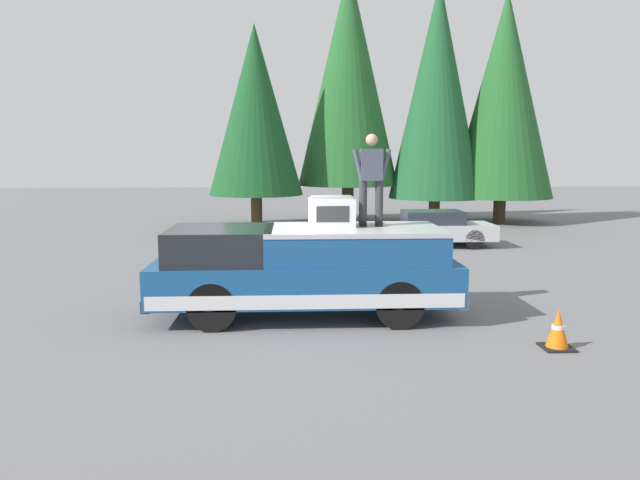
# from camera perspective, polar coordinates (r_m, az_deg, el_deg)

# --- Properties ---
(ground_plane) EXTENTS (90.00, 90.00, 0.00)m
(ground_plane) POSITION_cam_1_polar(r_m,az_deg,el_deg) (11.18, -4.21, -7.34)
(ground_plane) COLOR slate
(pickup_truck) EXTENTS (2.01, 5.54, 1.65)m
(pickup_truck) POSITION_cam_1_polar(r_m,az_deg,el_deg) (11.10, -1.39, -2.81)
(pickup_truck) COLOR navy
(pickup_truck) RESTS_ON ground
(compressor_unit) EXTENTS (0.65, 0.84, 0.56)m
(compressor_unit) POSITION_cam_1_polar(r_m,az_deg,el_deg) (11.14, 1.10, 2.70)
(compressor_unit) COLOR silver
(compressor_unit) RESTS_ON pickup_truck
(person_on_truck_bed) EXTENTS (0.29, 0.72, 1.69)m
(person_on_truck_bed) POSITION_cam_1_polar(r_m,az_deg,el_deg) (11.22, 4.86, 5.91)
(person_on_truck_bed) COLOR #333338
(person_on_truck_bed) RESTS_ON pickup_truck
(parked_car_silver) EXTENTS (1.64, 4.10, 1.16)m
(parked_car_silver) POSITION_cam_1_polar(r_m,az_deg,el_deg) (20.03, 10.33, 1.08)
(parked_car_silver) COLOR silver
(parked_car_silver) RESTS_ON ground
(traffic_cone) EXTENTS (0.47, 0.47, 0.62)m
(traffic_cone) POSITION_cam_1_polar(r_m,az_deg,el_deg) (10.08, 21.49, -7.91)
(traffic_cone) COLOR black
(traffic_cone) RESTS_ON ground
(conifer_far_left) EXTENTS (4.40, 4.40, 9.87)m
(conifer_far_left) POSITION_cam_1_polar(r_m,az_deg,el_deg) (27.88, 16.96, 12.88)
(conifer_far_left) COLOR #4C3826
(conifer_far_left) RESTS_ON ground
(conifer_left) EXTENTS (4.01, 4.01, 10.29)m
(conifer_left) POSITION_cam_1_polar(r_m,az_deg,el_deg) (27.10, 10.99, 13.64)
(conifer_left) COLOR #4C3826
(conifer_left) RESTS_ON ground
(conifer_center_left) EXTENTS (4.42, 4.42, 11.03)m
(conifer_center_left) POSITION_cam_1_polar(r_m,az_deg,el_deg) (27.29, 2.70, 15.07)
(conifer_center_left) COLOR #4C3826
(conifer_center_left) RESTS_ON ground
(conifer_center_right) EXTENTS (3.87, 3.87, 8.20)m
(conifer_center_right) POSITION_cam_1_polar(r_m,az_deg,el_deg) (25.32, -6.13, 12.03)
(conifer_center_right) COLOR #4C3826
(conifer_center_right) RESTS_ON ground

